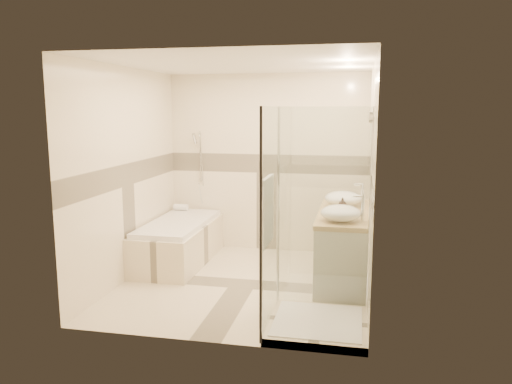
% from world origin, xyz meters
% --- Properties ---
extents(room, '(2.82, 3.02, 2.52)m').
position_xyz_m(room, '(0.06, 0.01, 1.26)').
color(room, beige).
rests_on(room, ground).
extents(bathtub, '(0.75, 1.70, 0.56)m').
position_xyz_m(bathtub, '(-1.02, 0.65, 0.31)').
color(bathtub, beige).
rests_on(bathtub, ground).
extents(vanity, '(0.58, 1.62, 0.85)m').
position_xyz_m(vanity, '(1.12, 0.30, 0.43)').
color(vanity, silver).
rests_on(vanity, ground).
extents(shower_enclosure, '(0.96, 0.93, 2.04)m').
position_xyz_m(shower_enclosure, '(0.83, -0.97, 0.51)').
color(shower_enclosure, beige).
rests_on(shower_enclosure, ground).
extents(vessel_sink_near, '(0.45, 0.45, 0.18)m').
position_xyz_m(vessel_sink_near, '(1.10, 0.64, 0.94)').
color(vessel_sink_near, white).
rests_on(vessel_sink_near, vanity).
extents(vessel_sink_far, '(0.43, 0.43, 0.17)m').
position_xyz_m(vessel_sink_far, '(1.10, -0.21, 0.94)').
color(vessel_sink_far, white).
rests_on(vessel_sink_far, vanity).
extents(faucet_near, '(0.12, 0.03, 0.29)m').
position_xyz_m(faucet_near, '(1.32, 0.64, 1.02)').
color(faucet_near, silver).
rests_on(faucet_near, vanity).
extents(faucet_far, '(0.12, 0.03, 0.29)m').
position_xyz_m(faucet_far, '(1.32, -0.21, 1.02)').
color(faucet_far, silver).
rests_on(faucet_far, vanity).
extents(amenity_bottle_a, '(0.08, 0.08, 0.15)m').
position_xyz_m(amenity_bottle_a, '(1.10, 0.36, 0.92)').
color(amenity_bottle_a, black).
rests_on(amenity_bottle_a, vanity).
extents(amenity_bottle_b, '(0.13, 0.13, 0.14)m').
position_xyz_m(amenity_bottle_b, '(1.10, 0.36, 0.92)').
color(amenity_bottle_b, black).
rests_on(amenity_bottle_b, vanity).
extents(folded_towels, '(0.20, 0.30, 0.09)m').
position_xyz_m(folded_towels, '(1.10, 1.02, 0.89)').
color(folded_towels, white).
rests_on(folded_towels, vanity).
extents(rolled_towel, '(0.20, 0.09, 0.09)m').
position_xyz_m(rolled_towel, '(-1.23, 1.32, 0.61)').
color(rolled_towel, white).
rests_on(rolled_towel, bathtub).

